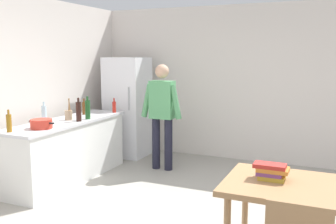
% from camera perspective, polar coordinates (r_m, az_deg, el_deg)
% --- Properties ---
extents(wall_back, '(6.40, 0.12, 2.70)m').
position_cam_1_polar(wall_back, '(6.81, 10.52, 4.24)').
color(wall_back, silver).
rests_on(wall_back, ground_plane).
extents(wall_left, '(0.12, 5.60, 2.70)m').
position_cam_1_polar(wall_left, '(5.66, -23.66, 2.81)').
color(wall_left, silver).
rests_on(wall_left, ground_plane).
extents(kitchen_counter, '(0.64, 2.20, 0.90)m').
position_cam_1_polar(kitchen_counter, '(5.84, -14.75, -5.55)').
color(kitchen_counter, white).
rests_on(kitchen_counter, ground_plane).
extents(refrigerator, '(0.70, 0.67, 1.80)m').
position_cam_1_polar(refrigerator, '(7.00, -6.07, 0.74)').
color(refrigerator, white).
rests_on(refrigerator, ground_plane).
extents(person, '(0.70, 0.22, 1.70)m').
position_cam_1_polar(person, '(6.07, -0.90, 0.33)').
color(person, '#1E1E2D').
rests_on(person, ground_plane).
extents(dining_table, '(1.40, 0.90, 0.75)m').
position_cam_1_polar(dining_table, '(3.51, 20.17, -11.50)').
color(dining_table, '#9E754C').
rests_on(dining_table, ground_plane).
extents(cooking_pot, '(0.40, 0.28, 0.12)m').
position_cam_1_polar(cooking_pot, '(5.20, -18.44, -1.69)').
color(cooking_pot, red).
rests_on(cooking_pot, kitchen_counter).
extents(utensil_jar, '(0.11, 0.11, 0.32)m').
position_cam_1_polar(utensil_jar, '(5.77, -14.67, -0.38)').
color(utensil_jar, tan).
rests_on(utensil_jar, kitchen_counter).
extents(bottle_oil_amber, '(0.06, 0.06, 0.28)m').
position_cam_1_polar(bottle_oil_amber, '(5.09, -22.73, -1.50)').
color(bottle_oil_amber, '#996619').
rests_on(bottle_oil_amber, kitchen_counter).
extents(bottle_wine_dark, '(0.08, 0.08, 0.34)m').
position_cam_1_polar(bottle_wine_dark, '(5.60, -13.25, 0.11)').
color(bottle_wine_dark, black).
rests_on(bottle_wine_dark, kitchen_counter).
extents(bottle_water_clear, '(0.07, 0.07, 0.30)m').
position_cam_1_polar(bottle_water_clear, '(5.60, -18.07, -0.29)').
color(bottle_water_clear, silver).
rests_on(bottle_water_clear, kitchen_counter).
extents(bottle_wine_green, '(0.08, 0.08, 0.34)m').
position_cam_1_polar(bottle_wine_green, '(5.77, -11.95, 0.39)').
color(bottle_wine_green, '#1E5123').
rests_on(bottle_wine_green, kitchen_counter).
extents(bottle_beer_brown, '(0.06, 0.06, 0.26)m').
position_cam_1_polar(bottle_beer_brown, '(6.22, -12.47, 0.60)').
color(bottle_beer_brown, '#5B3314').
rests_on(bottle_beer_brown, kitchen_counter).
extents(bottle_sauce_red, '(0.06, 0.06, 0.24)m').
position_cam_1_polar(bottle_sauce_red, '(6.35, -8.07, 0.78)').
color(bottle_sauce_red, '#B22319').
rests_on(bottle_sauce_red, kitchen_counter).
extents(book_stack, '(0.30, 0.19, 0.14)m').
position_cam_1_polar(book_stack, '(3.53, 15.21, -8.56)').
color(book_stack, gold).
rests_on(book_stack, dining_table).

